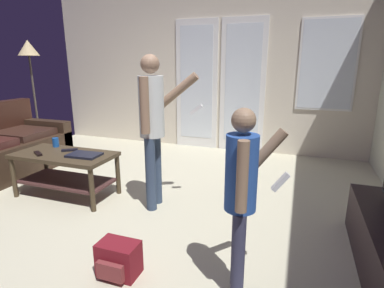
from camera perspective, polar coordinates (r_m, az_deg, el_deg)
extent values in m
cube|color=beige|center=(3.22, -13.16, -12.17)|extent=(5.40, 5.28, 0.02)
cube|color=beige|center=(5.25, 1.73, 15.00)|extent=(5.40, 0.06, 2.88)
cube|color=white|center=(5.25, 0.85, 10.63)|extent=(0.72, 0.02, 2.14)
cube|color=silver|center=(5.23, 0.80, 11.16)|extent=(0.56, 0.01, 1.84)
cube|color=white|center=(5.05, 9.34, 10.26)|extent=(0.72, 0.02, 2.14)
cube|color=silver|center=(5.03, 9.33, 10.82)|extent=(0.56, 0.01, 1.84)
cube|color=white|center=(4.97, 23.84, 13.29)|extent=(0.79, 0.02, 1.31)
cube|color=silver|center=(4.95, 23.85, 13.28)|extent=(0.73, 0.01, 1.25)
cube|color=#332419|center=(5.19, -25.62, 0.79)|extent=(0.89, 0.16, 0.60)
cube|color=#39231C|center=(4.86, -28.90, 1.74)|extent=(0.66, 0.59, 0.09)
cube|color=#403322|center=(3.60, -22.68, -1.92)|extent=(1.09, 0.53, 0.04)
cube|color=#442726|center=(3.69, -22.22, -6.32)|extent=(1.01, 0.45, 0.02)
cylinder|color=#403322|center=(3.88, -30.23, -5.43)|extent=(0.05, 0.05, 0.45)
cylinder|color=#403322|center=(3.20, -18.09, -8.19)|extent=(0.05, 0.05, 0.45)
cylinder|color=#403322|center=(4.17, -25.50, -3.51)|extent=(0.05, 0.05, 0.45)
cylinder|color=#403322|center=(3.54, -13.60, -5.56)|extent=(0.05, 0.05, 0.45)
cylinder|color=#32425B|center=(3.06, -7.69, -5.66)|extent=(0.10, 0.10, 0.74)
cylinder|color=#32425B|center=(3.20, -6.62, -4.69)|extent=(0.10, 0.10, 0.74)
cylinder|color=silver|center=(2.96, -7.55, 6.88)|extent=(0.24, 0.24, 0.58)
sphere|color=#927057|center=(2.94, -7.82, 14.55)|extent=(0.18, 0.18, 0.18)
cylinder|color=#927057|center=(2.81, -8.80, 7.06)|extent=(0.08, 0.08, 0.51)
cylinder|color=#927057|center=(3.04, -2.93, 9.61)|extent=(0.46, 0.12, 0.39)
cube|color=white|center=(3.00, 0.79, 6.45)|extent=(0.13, 0.05, 0.11)
cylinder|color=#33344D|center=(2.00, 8.56, -20.16)|extent=(0.08, 0.08, 0.59)
cylinder|color=#33344D|center=(2.11, 8.49, -18.17)|extent=(0.08, 0.08, 0.59)
cylinder|color=#284EA0|center=(1.82, 9.16, -5.37)|extent=(0.19, 0.19, 0.46)
sphere|color=#957559|center=(1.73, 9.58, 4.39)|extent=(0.14, 0.14, 0.14)
cylinder|color=#957559|center=(1.69, 9.32, -6.07)|extent=(0.07, 0.07, 0.41)
cylinder|color=#957559|center=(1.93, 12.82, -2.25)|extent=(0.31, 0.13, 0.36)
cube|color=white|center=(1.99, 16.12, -6.79)|extent=(0.12, 0.06, 0.13)
cylinder|color=#2F3221|center=(5.65, -26.15, -1.23)|extent=(0.26, 0.26, 0.02)
cylinder|color=#4D463D|center=(5.51, -27.08, 6.56)|extent=(0.03, 0.03, 1.57)
cone|color=#D2B884|center=(5.47, -28.18, 15.49)|extent=(0.31, 0.31, 0.23)
cube|color=maroon|center=(2.33, -13.42, -19.98)|extent=(0.28, 0.18, 0.24)
cube|color=brown|center=(2.27, -14.98, -21.98)|extent=(0.20, 0.04, 0.12)
cube|color=black|center=(3.41, -19.40, -1.93)|extent=(0.34, 0.24, 0.02)
cylinder|color=#184C9F|center=(3.89, -24.01, 0.28)|extent=(0.07, 0.07, 0.11)
cube|color=black|center=(3.66, -21.79, -1.05)|extent=(0.17, 0.14, 0.02)
cube|color=black|center=(3.66, -26.72, -1.59)|extent=(0.17, 0.13, 0.02)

